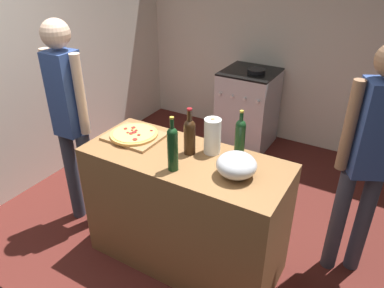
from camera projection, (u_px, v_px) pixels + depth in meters
name	position (u px, v px, depth m)	size (l,w,h in m)	color
ground_plane	(216.00, 195.00, 3.67)	(3.97, 3.58, 0.02)	#511E19
kitchen_wall_rear	(281.00, 32.00, 4.20)	(3.97, 0.10, 2.60)	silver
kitchen_wall_left	(70.00, 41.00, 3.81)	(0.10, 3.58, 2.60)	silver
counter	(185.00, 211.00, 2.71)	(1.43, 0.60, 0.93)	olive
cutting_board	(134.00, 136.00, 2.72)	(0.40, 0.32, 0.02)	#9E7247
pizza	(134.00, 134.00, 2.71)	(0.35, 0.35, 0.03)	tan
mixing_bowl	(236.00, 165.00, 2.25)	(0.25, 0.25, 0.15)	#B2B2B7
paper_towel_roll	(212.00, 136.00, 2.48)	(0.11, 0.11, 0.25)	white
wine_bottle_dark	(190.00, 135.00, 2.46)	(0.08, 0.08, 0.33)	#331E0F
wine_bottle_green	(240.00, 135.00, 2.45)	(0.07, 0.07, 0.32)	#143819
wine_bottle_amber	(173.00, 147.00, 2.27)	(0.07, 0.07, 0.37)	#143819
stove	(248.00, 108.00, 4.38)	(0.60, 0.62, 0.96)	#B7B7BC
person_in_stripes	(70.00, 116.00, 2.87)	(0.37, 0.21, 1.75)	#383D4C
person_in_red	(368.00, 154.00, 2.39)	(0.36, 0.28, 1.72)	#383D4C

